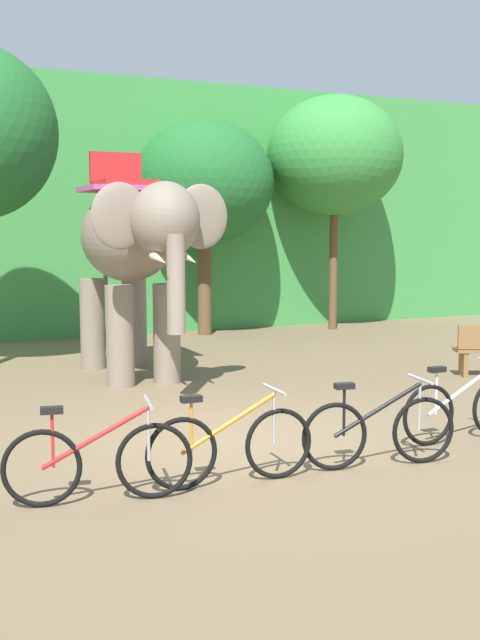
% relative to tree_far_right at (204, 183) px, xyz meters
% --- Properties ---
extents(ground_plane, '(80.00, 80.00, 0.00)m').
position_rel_tree_far_right_xyz_m(ground_plane, '(-3.12, -8.96, -3.53)').
color(ground_plane, brown).
extents(foliage_hedge, '(36.00, 6.00, 5.95)m').
position_rel_tree_far_right_xyz_m(foliage_hedge, '(-3.12, 3.72, -0.56)').
color(foliage_hedge, '#3D8E42').
rests_on(foliage_hedge, ground).
extents(tree_far_right, '(3.23, 3.23, 4.97)m').
position_rel_tree_far_right_xyz_m(tree_far_right, '(0.00, 0.00, 0.00)').
color(tree_far_right, brown).
rests_on(tree_far_right, ground).
extents(tree_center_left, '(3.30, 3.30, 5.70)m').
position_rel_tree_far_right_xyz_m(tree_center_left, '(3.27, -0.38, 0.71)').
color(tree_center_left, brown).
rests_on(tree_center_left, ground).
extents(elephant, '(2.08, 4.14, 3.78)m').
position_rel_tree_far_right_xyz_m(elephant, '(-3.17, -4.65, -1.33)').
color(elephant, gray).
rests_on(elephant, ground).
extents(bike_red, '(1.69, 0.54, 0.92)m').
position_rel_tree_far_right_xyz_m(bike_red, '(-5.25, -10.33, -3.15)').
color(bike_red, black).
rests_on(bike_red, ground).
extents(bike_orange, '(1.71, 0.52, 0.92)m').
position_rel_tree_far_right_xyz_m(bike_orange, '(-3.95, -10.35, -3.15)').
color(bike_orange, black).
rests_on(bike_orange, ground).
extents(bike_black, '(1.69, 0.52, 0.92)m').
position_rel_tree_far_right_xyz_m(bike_black, '(-2.32, -10.47, -3.15)').
color(bike_black, black).
rests_on(bike_black, ground).
extents(bike_white, '(1.71, 0.52, 0.92)m').
position_rel_tree_far_right_xyz_m(bike_white, '(-0.84, -10.02, -3.15)').
color(bike_white, black).
rests_on(bike_white, ground).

